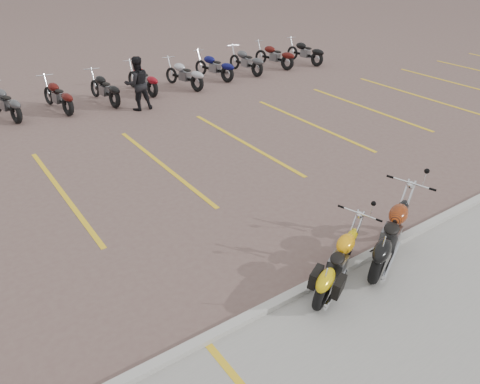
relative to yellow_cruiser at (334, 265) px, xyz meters
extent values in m
plane|color=brown|center=(-0.29, 2.13, -0.43)|extent=(100.00, 100.00, 0.00)
cube|color=#9E9B93|center=(-0.29, -2.37, -0.42)|extent=(60.00, 5.00, 0.01)
cube|color=#ADAAA3|center=(-0.29, 0.13, -0.37)|extent=(60.00, 0.18, 0.12)
torus|color=black|center=(0.70, 0.35, -0.13)|extent=(0.59, 0.36, 0.61)
torus|color=black|center=(-0.60, -0.30, -0.13)|extent=(0.65, 0.43, 0.65)
cube|color=black|center=(0.05, 0.03, -0.07)|extent=(1.14, 0.64, 0.09)
cube|color=slate|center=(0.01, 0.00, -0.01)|extent=(0.48, 0.43, 0.32)
ellipsoid|color=#F5A20C|center=(0.29, 0.14, 0.27)|extent=(0.62, 0.51, 0.28)
ellipsoid|color=black|center=(-0.10, -0.05, 0.23)|extent=(0.44, 0.38, 0.11)
torus|color=black|center=(2.19, 0.37, -0.08)|extent=(0.68, 0.42, 0.70)
torus|color=black|center=(0.69, -0.37, -0.08)|extent=(0.75, 0.49, 0.74)
cube|color=black|center=(1.44, 0.00, -0.02)|extent=(1.32, 0.73, 0.11)
cube|color=slate|center=(1.39, -0.02, 0.05)|extent=(0.55, 0.49, 0.37)
ellipsoid|color=black|center=(1.71, 0.13, 0.37)|extent=(0.71, 0.59, 0.32)
ellipsoid|color=black|center=(1.26, -0.09, 0.33)|extent=(0.50, 0.44, 0.13)
imported|color=black|center=(1.11, 10.68, 0.50)|extent=(0.97, 0.79, 1.86)
camera|label=1|loc=(-5.11, -4.41, 5.17)|focal=35.00mm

